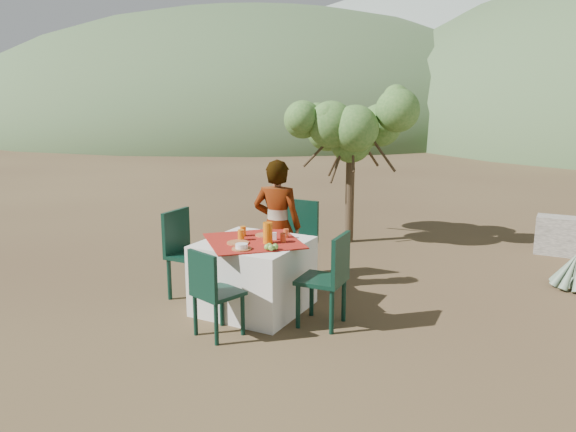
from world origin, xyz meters
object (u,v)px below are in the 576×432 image
object	(u,v)px
table	(254,275)
shrub_tree	(357,136)
chair_far	(297,237)
chair_near	(212,290)
chair_left	(186,249)
chair_right	(329,275)
person	(277,226)
juice_pitcher	(268,233)

from	to	relation	value
table	shrub_tree	distance (m)	3.44
table	chair_far	bearing A→B (deg)	92.29
chair_far	chair_near	size ratio (longest dim) A/B	1.16
chair_left	chair_far	bearing A→B (deg)	-38.56
chair_right	shrub_tree	distance (m)	3.57
table	chair_near	size ratio (longest dim) A/B	1.52
table	chair_left	distance (m)	0.91
chair_far	chair_near	world-z (taller)	chair_far
table	chair_left	world-z (taller)	chair_left
chair_right	chair_far	bearing A→B (deg)	-143.87
table	person	size ratio (longest dim) A/B	0.84
chair_near	shrub_tree	world-z (taller)	shrub_tree
chair_far	chair_right	bearing A→B (deg)	-50.93
chair_far	person	bearing A→B (deg)	-93.48
table	chair_right	world-z (taller)	chair_right
table	shrub_tree	bearing A→B (deg)	91.48
table	chair_far	world-z (taller)	chair_far
table	juice_pitcher	bearing A→B (deg)	-8.30
table	juice_pitcher	distance (m)	0.53
chair_far	chair_left	xyz separation A→B (m)	(-0.85, -1.11, 0.00)
person	shrub_tree	xyz separation A→B (m)	(-0.01, 2.55, 0.87)
chair_left	chair_near	bearing A→B (deg)	-131.95
table	person	world-z (taller)	person
chair_left	person	size ratio (longest dim) A/B	0.64
chair_near	person	distance (m)	1.49
chair_near	chair_left	distance (m)	1.23
person	shrub_tree	distance (m)	2.69
chair_left	juice_pitcher	size ratio (longest dim) A/B	4.56
chair_near	juice_pitcher	size ratio (longest dim) A/B	3.93
person	table	bearing A→B (deg)	84.35
chair_right	person	xyz separation A→B (m)	(-0.96, 0.70, 0.25)
chair_near	shrub_tree	size ratio (longest dim) A/B	0.41
chair_right	person	distance (m)	1.21
chair_far	shrub_tree	bearing A→B (deg)	91.13
chair_far	chair_left	size ratio (longest dim) A/B	1.00
person	chair_right	bearing A→B (deg)	132.01
chair_near	chair_right	size ratio (longest dim) A/B	0.91
chair_near	chair_right	xyz separation A→B (m)	(0.86, 0.76, 0.05)
chair_far	table	bearing A→B (deg)	-87.63
chair_near	table	bearing A→B (deg)	-71.01
table	chair_near	distance (m)	0.81
table	chair_near	bearing A→B (deg)	-88.04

